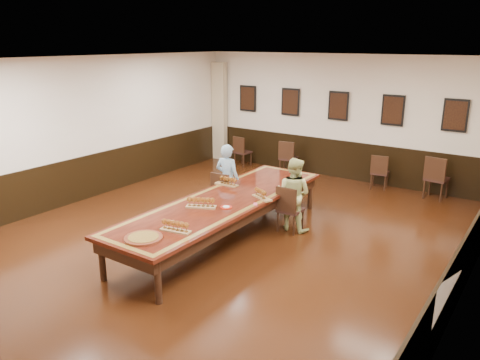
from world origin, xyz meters
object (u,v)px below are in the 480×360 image
Objects in this scene: chair_man at (225,193)px; spare_chair_b at (288,157)px; chair_woman at (291,208)px; spare_chair_c at (380,171)px; spare_chair_a at (243,151)px; spare_chair_d at (437,177)px; person_woman at (294,194)px; conference_table at (224,207)px; carved_platter at (143,238)px; person_man at (227,179)px.

chair_man is 3.54m from spare_chair_b.
chair_woman is 3.65m from spare_chair_c.
spare_chair_d reaches higher than spare_chair_a.
spare_chair_c is 3.56m from person_woman.
chair_woman reaches higher than conference_table.
spare_chair_b is (-0.45, 3.51, -0.00)m from chair_man.
chair_woman reaches higher than carved_platter.
spare_chair_d reaches higher than spare_chair_b.
person_woman is at bearing 68.33° from spare_chair_d.
conference_table is (2.68, -4.51, 0.17)m from spare_chair_a.
spare_chair_d is at bearing 69.04° from carved_platter.
conference_table is at bearing 51.25° from chair_woman.
spare_chair_d reaches higher than chair_woman.
person_man reaches higher than spare_chair_c.
spare_chair_d is at bearing -173.72° from spare_chair_a.
spare_chair_b is 0.65× the size of person_woman.
spare_chair_c is at bearing 5.11° from spare_chair_d.
conference_table is at bearing 53.76° from person_woman.
person_man is at bearing 87.54° from spare_chair_b.
person_man reaches higher than spare_chair_d.
person_man is at bearing -0.33° from person_woman.
person_man reaches higher than person_woman.
spare_chair_b is at bearing -59.52° from person_woman.
person_man is 1.04× the size of person_woman.
person_woman is 0.28× the size of conference_table.
chair_man is 0.92× the size of spare_chair_d.
spare_chair_a is 3.91m from person_man.
person_woman is at bearing 53.61° from conference_table.
person_woman is (1.56, 0.09, 0.25)m from chair_man.
chair_woman is 4.95m from spare_chair_a.
spare_chair_b is 3.45m from person_man.
person_man reaches higher than spare_chair_a.
chair_woman is at bearing 68.97° from spare_chair_d.
carved_platter is at bearing 99.99° from person_man.
spare_chair_c reaches higher than carved_platter.
spare_chair_c is (2.50, 0.09, -0.03)m from spare_chair_b.
spare_chair_a is 7.15m from carved_platter.
spare_chair_d is at bearing 171.32° from spare_chair_b.
spare_chair_c is 1.28× the size of carved_platter.
chair_man is 3.99m from spare_chair_a.
person_man is 3.30m from carved_platter.
spare_chair_a is at bearing 6.95° from spare_chair_d.
chair_woman is at bearing 174.98° from chair_man.
carved_platter is at bearing 74.94° from spare_chair_d.
spare_chair_d is 0.68× the size of person_man.
spare_chair_d is at bearing -138.83° from person_man.
conference_table is at bearing 119.11° from person_man.
spare_chair_c is 0.61× the size of person_woman.
chair_woman reaches higher than spare_chair_a.
person_woman reaches higher than spare_chair_a.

